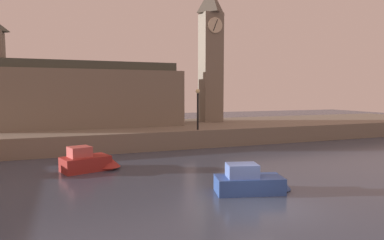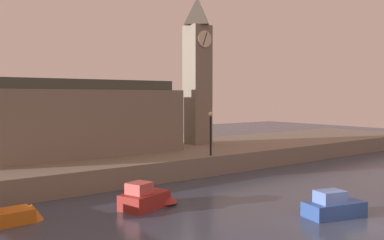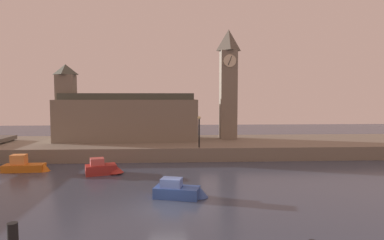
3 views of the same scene
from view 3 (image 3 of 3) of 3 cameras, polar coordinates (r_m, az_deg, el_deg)
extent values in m
plane|color=#384256|center=(21.71, -4.24, -14.85)|extent=(120.00, 120.00, 0.00)
cube|color=slate|center=(41.02, -3.68, -4.70)|extent=(70.00, 12.00, 1.50)
cube|color=slate|center=(42.97, 6.33, 4.33)|extent=(2.09, 2.09, 11.42)
cylinder|color=beige|center=(42.12, 6.63, 10.25)|extent=(1.59, 0.12, 1.59)
cube|color=black|center=(42.05, 6.65, 10.26)|extent=(0.52, 0.04, 1.21)
pyramid|color=#554E43|center=(43.57, 6.41, 13.68)|extent=(2.30, 2.30, 2.74)
cube|color=slate|center=(42.17, -11.07, 0.01)|extent=(17.40, 5.28, 5.14)
cube|color=slate|center=(43.82, -21.06, 1.99)|extent=(2.10, 2.10, 8.24)
pyramid|color=#474C42|center=(43.92, -21.22, 8.22)|extent=(2.32, 2.32, 1.30)
cube|color=#42473D|center=(42.06, -11.12, 4.05)|extent=(16.53, 3.17, 0.80)
cylinder|color=black|center=(35.54, 1.25, -2.36)|extent=(0.16, 0.16, 3.07)
sphere|color=#F2E099|center=(35.39, 1.26, 0.40)|extent=(0.36, 0.36, 0.36)
cube|color=maroon|center=(31.16, -15.62, -8.30)|extent=(3.04, 2.32, 0.85)
cube|color=#CC5651|center=(31.08, -16.23, -6.97)|extent=(1.48, 1.42, 0.61)
cone|color=maroon|center=(30.89, -13.16, -8.29)|extent=(1.79, 1.79, 0.67)
cube|color=#2D4C93|center=(23.35, -2.65, -12.49)|extent=(3.36, 2.18, 0.76)
cube|color=#5B7AC1|center=(23.16, -3.60, -10.85)|extent=(1.61, 1.33, 0.63)
cone|color=#2D4C93|center=(23.40, 1.23, -12.35)|extent=(1.59, 1.59, 0.77)
cube|color=orange|center=(34.87, -27.26, -7.43)|extent=(3.71, 1.55, 0.68)
cube|color=#FF9947|center=(34.91, -27.97, -6.10)|extent=(1.34, 1.03, 0.92)
cone|color=orange|center=(34.16, -24.44, -7.52)|extent=(1.31, 1.31, 0.91)
camera|label=1|loc=(12.02, -44.19, -8.46)|focal=31.75mm
camera|label=2|loc=(21.18, -65.90, -0.69)|focal=40.13mm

